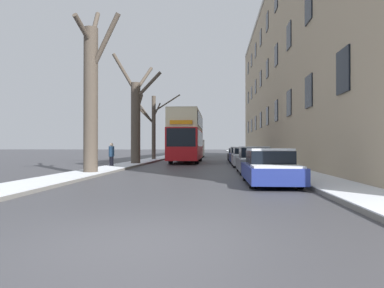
{
  "coord_description": "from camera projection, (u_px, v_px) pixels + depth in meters",
  "views": [
    {
      "loc": [
        1.27,
        -5.18,
        1.47
      ],
      "look_at": [
        -0.62,
        21.17,
        1.66
      ],
      "focal_mm": 32.0,
      "sensor_mm": 36.0,
      "label": 1
    }
  ],
  "objects": [
    {
      "name": "ground_plane",
      "position": [
        134.0,
        242.0,
        5.25
      ],
      "size": [
        320.0,
        320.0,
        0.0
      ],
      "primitive_type": "plane",
      "color": "#424247"
    },
    {
      "name": "sidewalk_right",
      "position": [
        241.0,
        155.0,
        57.72
      ],
      "size": [
        2.01,
        130.0,
        0.16
      ],
      "color": "slate",
      "rests_on": "ground"
    },
    {
      "name": "sidewalk_left",
      "position": [
        177.0,
        155.0,
        58.5
      ],
      "size": [
        2.01,
        130.0,
        0.16
      ],
      "color": "slate",
      "rests_on": "ground"
    },
    {
      "name": "parked_car_3",
      "position": [
        240.0,
        155.0,
        30.42
      ],
      "size": [
        1.78,
        4.19,
        1.43
      ],
      "color": "navy",
      "rests_on": "ground"
    },
    {
      "name": "bare_tree_left_1",
      "position": [
        136.0,
        116.0,
        27.04
      ],
      "size": [
        3.97,
        2.57,
        8.81
      ],
      "color": "#4C4238",
      "rests_on": "ground"
    },
    {
      "name": "bare_tree_left_0",
      "position": [
        91.0,
        94.0,
        17.65
      ],
      "size": [
        2.23,
        3.7,
        9.21
      ],
      "color": "#4C4238",
      "rests_on": "ground"
    },
    {
      "name": "oncoming_van",
      "position": [
        197.0,
        148.0,
        46.26
      ],
      "size": [
        1.95,
        5.37,
        2.37
      ],
      "color": "white",
      "rests_on": "ground"
    },
    {
      "name": "double_decker_bus",
      "position": [
        187.0,
        134.0,
        31.81
      ],
      "size": [
        2.56,
        10.7,
        4.59
      ],
      "color": "red",
      "rests_on": "ground"
    },
    {
      "name": "parked_car_4",
      "position": [
        236.0,
        155.0,
        36.1
      ],
      "size": [
        1.73,
        4.09,
        1.3
      ],
      "color": "black",
      "rests_on": "ground"
    },
    {
      "name": "parked_car_2",
      "position": [
        245.0,
        157.0,
        24.8
      ],
      "size": [
        1.83,
        4.47,
        1.44
      ],
      "color": "#9EA3AD",
      "rests_on": "ground"
    },
    {
      "name": "terrace_facade_right",
      "position": [
        313.0,
        72.0,
        34.17
      ],
      "size": [
        9.1,
        52.82,
        17.89
      ],
      "color": "tan",
      "rests_on": "ground"
    },
    {
      "name": "parked_car_0",
      "position": [
        270.0,
        168.0,
        13.28
      ],
      "size": [
        1.87,
        4.57,
        1.39
      ],
      "color": "navy",
      "rests_on": "ground"
    },
    {
      "name": "parked_car_1",
      "position": [
        254.0,
        161.0,
        18.76
      ],
      "size": [
        1.76,
        4.14,
        1.47
      ],
      "color": "slate",
      "rests_on": "ground"
    },
    {
      "name": "bare_tree_left_2",
      "position": [
        153.0,
        125.0,
        35.87
      ],
      "size": [
        5.01,
        2.03,
        7.06
      ],
      "color": "#4C4238",
      "rests_on": "ground"
    },
    {
      "name": "pedestrian_left_sidewalk",
      "position": [
        111.0,
        154.0,
        23.06
      ],
      "size": [
        0.37,
        0.37,
        1.7
      ],
      "rotation": [
        0.0,
        0.0,
        2.52
      ],
      "color": "black",
      "rests_on": "ground"
    }
  ]
}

